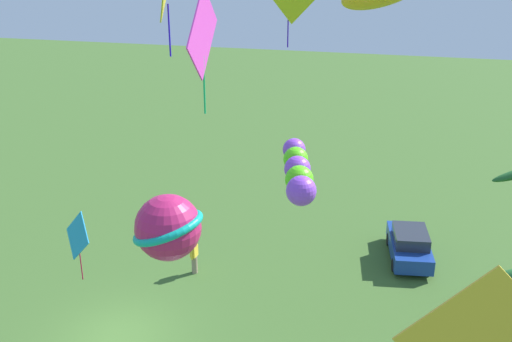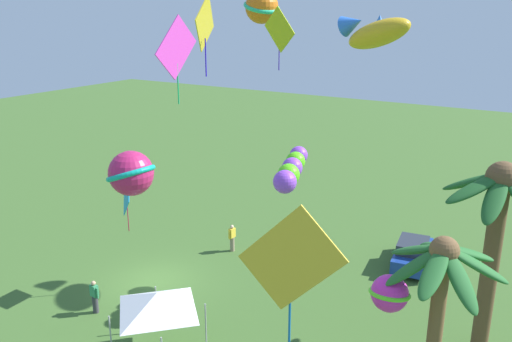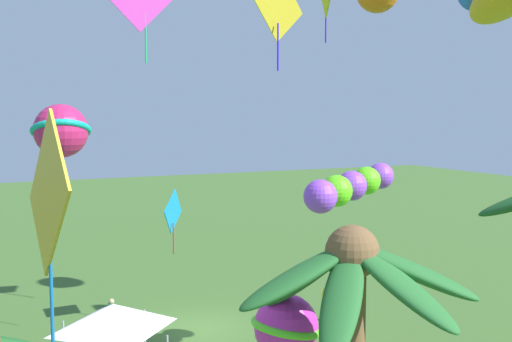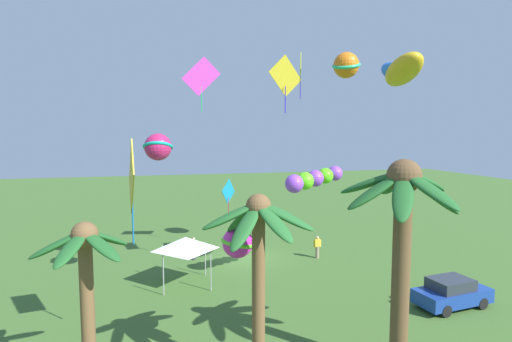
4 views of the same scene
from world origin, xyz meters
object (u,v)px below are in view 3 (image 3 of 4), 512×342
palm_tree_1 (352,324)px  kite_tube_9 (348,187)px  kite_diamond_3 (278,7)px  kite_diamond_5 (48,198)px  spectator_1 (328,302)px  kite_ball_6 (286,326)px  spectator_0 (112,319)px  festival_tent (113,316)px  kite_diamond_8 (173,213)px  kite_ball_0 (61,131)px

palm_tree_1 → kite_tube_9: (-5.14, -7.87, 1.15)m
kite_diamond_3 → kite_tube_9: size_ratio=1.00×
kite_diamond_5 → spectator_1: bearing=-140.3°
kite_ball_6 → kite_diamond_3: bearing=-116.3°
kite_diamond_3 → kite_tube_9: kite_diamond_3 is taller
spectator_0 → festival_tent: (0.89, 4.65, 1.65)m
spectator_1 → kite_diamond_3: kite_diamond_3 is taller
festival_tent → kite_ball_6: bearing=99.4°
kite_diamond_8 → spectator_0: bearing=2.8°
kite_ball_0 → kite_diamond_8: kite_ball_0 is taller
kite_diamond_5 → kite_tube_9: kite_diamond_5 is taller
festival_tent → palm_tree_1: bearing=100.9°
spectator_1 → kite_diamond_5: size_ratio=0.38×
palm_tree_1 → kite_ball_6: 1.54m
kite_diamond_8 → kite_ball_6: bearing=81.5°
palm_tree_1 → spectator_1: (-7.55, -12.81, -4.31)m
kite_ball_0 → kite_diamond_3: 9.89m
festival_tent → kite_diamond_8: 6.27m
festival_tent → kite_ball_6: size_ratio=1.98×
palm_tree_1 → kite_diamond_3: bearing=-111.8°
kite_diamond_3 → kite_diamond_8: kite_diamond_3 is taller
kite_tube_9 → kite_diamond_8: bearing=-61.7°
kite_diamond_5 → palm_tree_1: bearing=146.7°
spectator_1 → kite_diamond_3: 12.05m
kite_diamond_3 → kite_diamond_5: 14.40m
kite_ball_0 → kite_tube_9: 8.80m
kite_diamond_3 → kite_diamond_5: bearing=45.5°
spectator_0 → festival_tent: size_ratio=0.56×
spectator_1 → palm_tree_1: bearing=59.5°
palm_tree_1 → kite_diamond_3: kite_diamond_3 is taller
palm_tree_1 → kite_ball_6: (0.50, -1.39, -0.43)m
spectator_0 → kite_diamond_5: size_ratio=0.38×
palm_tree_1 → kite_diamond_5: 5.62m
kite_diamond_5 → kite_ball_0: bearing=-99.3°
spectator_0 → kite_tube_9: size_ratio=0.43×
kite_diamond_3 → kite_ball_6: bearing=63.7°
palm_tree_1 → kite_tube_9: bearing=-123.1°
spectator_0 → kite_diamond_3: (-5.97, 2.16, 11.76)m
spectator_0 → kite_diamond_3: kite_diamond_3 is taller
kite_ball_0 → kite_diamond_5: kite_ball_0 is taller
kite_ball_6 → kite_tube_9: (-5.64, -6.48, 1.58)m
spectator_1 → kite_diamond_8: (6.06, -1.85, 3.90)m
palm_tree_1 → spectator_0: palm_tree_1 is taller
spectator_0 → spectator_1: same height
kite_ball_6 → spectator_1: bearing=-125.2°
kite_ball_0 → kite_diamond_8: size_ratio=0.69×
kite_diamond_8 → kite_tube_9: kite_tube_9 is taller
spectator_1 → festival_tent: 10.03m
spectator_0 → kite_diamond_5: bearing=73.9°
festival_tent → kite_ball_0: bearing=21.0°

